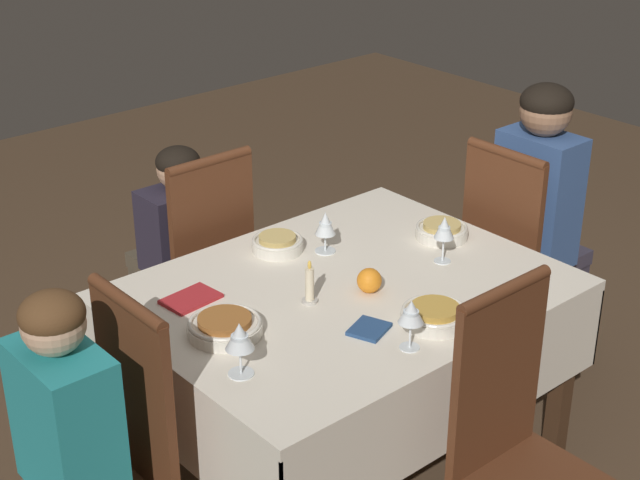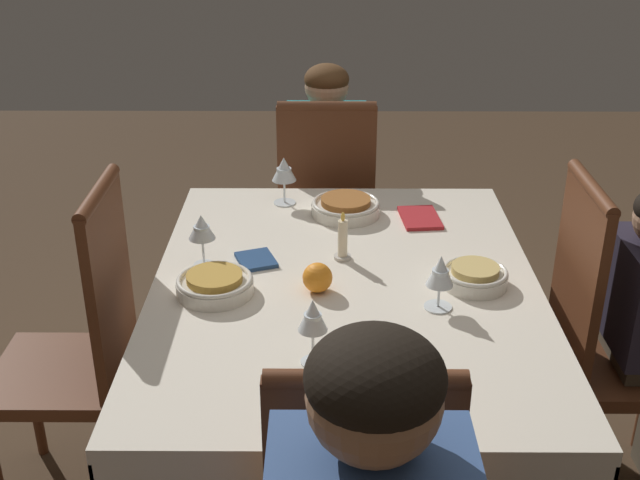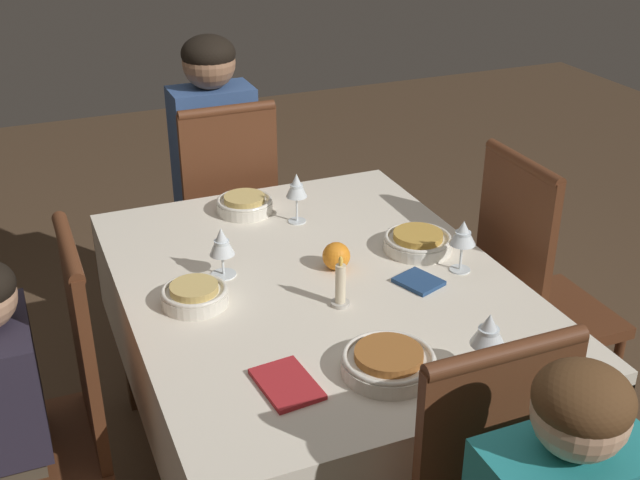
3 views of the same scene
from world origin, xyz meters
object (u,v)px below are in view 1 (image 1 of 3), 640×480
(napkin_red_folded, at_px, (369,329))
(chair_south, at_px, (520,449))
(chair_north, at_px, (200,268))
(person_adult_denim, at_px, (543,213))
(wine_glass_north, at_px, (325,225))
(bowl_west, at_px, (225,326))
(orange_fruit, at_px, (369,280))
(bowl_south, at_px, (435,315))
(candle_centerpiece, at_px, (310,287))
(dining_table, at_px, (343,313))
(napkin_spare_side, at_px, (191,299))
(wine_glass_east, at_px, (444,229))
(wine_glass_south, at_px, (411,313))
(chair_east, at_px, (514,260))
(bowl_north, at_px, (277,243))
(chair_west, at_px, (109,462))
(bowl_east, at_px, (442,230))
(person_child_dark, at_px, (175,251))
(wine_glass_west, at_px, (240,338))
(person_child_teal, at_px, (51,469))

(napkin_red_folded, bearing_deg, chair_south, -76.97)
(chair_north, height_order, person_adult_denim, person_adult_denim)
(wine_glass_north, height_order, bowl_west, wine_glass_north)
(bowl_west, relative_size, orange_fruit, 2.76)
(bowl_south, height_order, candle_centerpiece, candle_centerpiece)
(dining_table, distance_m, person_adult_denim, 1.04)
(wine_glass_north, distance_m, napkin_spare_side, 0.55)
(wine_glass_east, height_order, wine_glass_south, wine_glass_east)
(wine_glass_east, height_order, wine_glass_north, wine_glass_east)
(chair_east, distance_m, candle_centerpiece, 1.06)
(wine_glass_north, distance_m, bowl_west, 0.62)
(chair_south, xyz_separation_m, bowl_north, (0.02, 1.07, 0.22))
(chair_east, xyz_separation_m, napkin_spare_side, (-1.30, 0.23, 0.20))
(chair_north, relative_size, chair_south, 1.00)
(candle_centerpiece, relative_size, napkin_red_folded, 1.02)
(dining_table, height_order, chair_west, chair_west)
(wine_glass_north, bearing_deg, chair_west, -164.54)
(dining_table, height_order, bowl_north, bowl_north)
(wine_glass_north, relative_size, bowl_south, 0.72)
(napkin_red_folded, bearing_deg, dining_table, 63.87)
(person_adult_denim, height_order, bowl_north, person_adult_denim)
(bowl_south, bearing_deg, wine_glass_north, 82.98)
(bowl_east, height_order, wine_glass_south, wine_glass_south)
(orange_fruit, bearing_deg, person_child_dark, 95.59)
(dining_table, height_order, napkin_red_folded, napkin_red_folded)
(person_adult_denim, distance_m, wine_glass_west, 1.60)
(chair_north, bearing_deg, bowl_south, 95.80)
(wine_glass_east, distance_m, wine_glass_south, 0.56)
(chair_south, bearing_deg, wine_glass_west, 134.16)
(wine_glass_north, relative_size, wine_glass_west, 0.92)
(wine_glass_south, distance_m, candle_centerpiece, 0.39)
(chair_east, height_order, bowl_east, chair_east)
(chair_south, bearing_deg, chair_north, 91.71)
(chair_north, height_order, orange_fruit, chair_north)
(bowl_west, bearing_deg, chair_west, -172.12)
(dining_table, bearing_deg, orange_fruit, -60.65)
(chair_west, bearing_deg, person_child_dark, 138.86)
(person_adult_denim, distance_m, wine_glass_north, 0.95)
(person_child_dark, bearing_deg, chair_north, 90.00)
(dining_table, distance_m, chair_west, 0.89)
(napkin_red_folded, bearing_deg, napkin_spare_side, 120.65)
(chair_west, xyz_separation_m, person_child_teal, (-0.16, -0.00, 0.06))
(bowl_east, bearing_deg, bowl_west, -177.80)
(person_adult_denim, xyz_separation_m, wine_glass_west, (-1.58, -0.20, 0.16))
(chair_west, bearing_deg, bowl_west, 97.88)
(candle_centerpiece, bearing_deg, wine_glass_north, 41.20)
(wine_glass_north, bearing_deg, person_child_teal, -166.59)
(chair_east, relative_size, bowl_north, 5.73)
(person_child_teal, height_order, wine_glass_north, person_child_teal)
(bowl_north, xyz_separation_m, napkin_spare_side, (-0.42, -0.10, -0.02))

